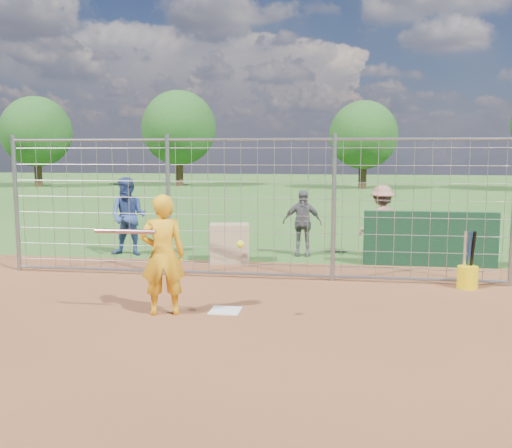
% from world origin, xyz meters
% --- Properties ---
extents(ground, '(100.00, 100.00, 0.00)m').
position_xyz_m(ground, '(0.00, 0.00, 0.00)').
color(ground, '#2D591E').
rests_on(ground, ground).
extents(infield_dirt, '(18.00, 18.00, 0.00)m').
position_xyz_m(infield_dirt, '(0.00, -3.00, 0.01)').
color(infield_dirt, brown).
rests_on(infield_dirt, ground).
extents(home_plate, '(0.43, 0.43, 0.02)m').
position_xyz_m(home_plate, '(0.00, -0.20, 0.01)').
color(home_plate, silver).
rests_on(home_plate, ground).
extents(dugout_wall, '(2.60, 0.20, 1.10)m').
position_xyz_m(dugout_wall, '(3.40, 3.60, 0.55)').
color(dugout_wall, '#11381E').
rests_on(dugout_wall, ground).
extents(batter, '(0.71, 0.57, 1.71)m').
position_xyz_m(batter, '(-0.83, -0.48, 0.85)').
color(batter, orange).
rests_on(batter, ground).
extents(bystander_a, '(0.86, 0.68, 1.73)m').
position_xyz_m(bystander_a, '(-3.01, 3.92, 0.86)').
color(bystander_a, navy).
rests_on(bystander_a, ground).
extents(bystander_b, '(0.86, 0.36, 1.46)m').
position_xyz_m(bystander_b, '(0.80, 4.42, 0.73)').
color(bystander_b, '#525357').
rests_on(bystander_b, ground).
extents(bystander_c, '(1.16, 0.92, 1.57)m').
position_xyz_m(bystander_c, '(2.52, 4.47, 0.78)').
color(bystander_c, '#966352').
rests_on(bystander_c, ground).
extents(equipment_bin, '(0.89, 0.69, 0.80)m').
position_xyz_m(equipment_bin, '(-0.64, 3.44, 0.40)').
color(equipment_bin, tan).
rests_on(equipment_bin, ground).
extents(equipment_in_play, '(2.08, 0.13, 0.22)m').
position_xyz_m(equipment_in_play, '(-0.89, -0.73, 1.18)').
color(equipment_in_play, silver).
rests_on(equipment_in_play, ground).
extents(bucket_with_bats, '(0.34, 0.34, 0.98)m').
position_xyz_m(bucket_with_bats, '(3.75, 1.76, 0.25)').
color(bucket_with_bats, yellow).
rests_on(bucket_with_bats, ground).
extents(backstop_fence, '(9.08, 0.08, 2.60)m').
position_xyz_m(backstop_fence, '(0.00, 2.00, 1.26)').
color(backstop_fence, gray).
rests_on(backstop_fence, ground).
extents(tree_line, '(44.66, 6.72, 6.48)m').
position_xyz_m(tree_line, '(3.13, 28.13, 3.71)').
color(tree_line, '#3F2B19').
rests_on(tree_line, ground).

